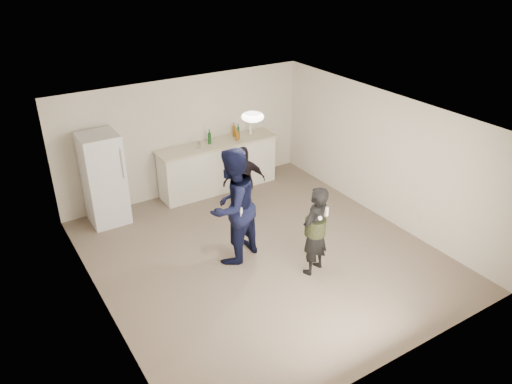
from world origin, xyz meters
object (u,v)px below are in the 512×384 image
counter (218,167)px  man (232,206)px  spectator (244,181)px  woman (315,231)px  shaker (199,145)px  fridge (104,179)px

counter → man: (-1.05, -2.48, 0.49)m
counter → spectator: (-0.10, -1.26, 0.20)m
woman → man: bearing=-67.2°
man → woman: (0.94, -1.03, -0.24)m
counter → shaker: shaker is taller
fridge → shaker: (2.02, -0.00, 0.28)m
woman → spectator: (0.02, 2.25, -0.05)m
shaker → woman: size_ratio=0.11×
shaker → spectator: spectator is taller
shaker → woman: bearing=-84.2°
shaker → spectator: (0.37, -1.19, -0.45)m
fridge → shaker: bearing=-0.0°
fridge → shaker: 2.04m
fridge → woman: (2.37, -3.45, -0.12)m
counter → woman: size_ratio=1.68×
fridge → woman: fridge is taller
fridge → man: (1.43, -2.41, 0.12)m
fridge → man: size_ratio=0.88×
fridge → spectator: size_ratio=1.24×
shaker → spectator: size_ratio=0.12×
counter → woman: woman is taller
fridge → woman: 4.18m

